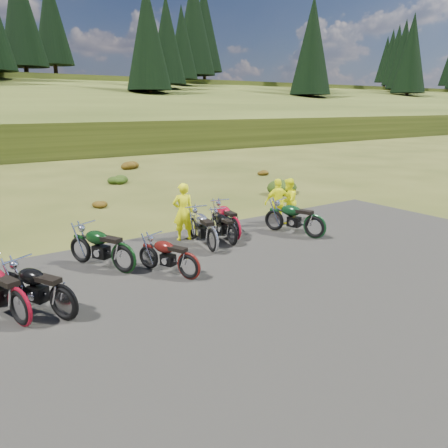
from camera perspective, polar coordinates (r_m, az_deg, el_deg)
ground at (r=11.78m, az=0.62°, el=-5.93°), size 300.00×300.00×0.00m
gravel_pad at (r=10.34m, az=7.08°, el=-9.17°), size 20.00×12.00×0.04m
conifer_24 at (r=79.73m, az=-25.12°, el=23.89°), size 7.04×7.04×18.00m
conifer_25 at (r=86.89m, az=-21.69°, el=23.71°), size 6.60×6.60×17.00m
conifer_26 at (r=64.75m, az=-9.95°, el=23.04°), size 6.16×6.16×16.00m
conifer_27 at (r=72.82m, az=-7.49°, el=22.78°), size 5.72×5.72×15.00m
conifer_28 at (r=80.97m, az=-5.53°, el=22.54°), size 5.28×5.28×14.00m
conifer_29 at (r=89.70m, az=-3.97°, el=24.56°), size 7.92×7.92×20.00m
conifer_30 at (r=97.95m, az=-2.63°, el=24.18°), size 7.48×7.48×19.00m
conifer_31 at (r=81.44m, az=11.44°, el=21.87°), size 7.04×7.04×18.00m
conifer_32 at (r=89.95m, az=11.41°, el=21.65°), size 6.60×6.60×17.00m
conifer_33 at (r=98.46m, az=11.39°, el=21.47°), size 6.16×6.16×16.00m
conifer_34 at (r=106.97m, az=11.37°, el=21.32°), size 5.72×5.72×15.00m
conifer_35 at (r=115.48m, az=11.35°, el=21.19°), size 5.28×5.28×14.00m
conifer_36 at (r=124.29m, az=11.40°, el=22.23°), size 7.92×7.92×20.00m
conifer_37 at (r=112.62m, az=23.26°, el=19.82°), size 7.48×7.48×19.00m
conifer_38 at (r=120.98m, az=22.41°, el=19.83°), size 7.04×7.04×18.00m
conifer_39 at (r=129.36m, az=21.67°, el=19.83°), size 6.60×6.60×17.00m
conifer_40 at (r=137.75m, az=21.02°, el=19.83°), size 6.16×6.16×16.00m
conifer_41 at (r=146.08m, az=20.42°, el=19.52°), size 5.72×5.72×15.00m
shrub_4 at (r=19.55m, az=-16.09°, el=2.71°), size 0.77×0.77×0.45m
shrub_5 at (r=25.40m, az=-13.79°, el=5.81°), size 1.03×1.03×0.61m
shrub_6 at (r=31.32m, az=-12.33°, el=7.73°), size 1.30×1.30×0.77m
shrub_7 at (r=22.07m, az=7.71°, el=5.16°), size 1.56×1.56×0.92m
shrub_8 at (r=27.94m, az=4.84°, el=6.84°), size 0.77×0.77×0.45m
motorcycle_0 at (r=9.65m, az=-19.96°, el=-11.89°), size 1.70×2.30×1.16m
motorcycle_1 at (r=9.73m, az=-24.80°, el=-12.15°), size 1.47×2.42×1.20m
motorcycle_2 at (r=11.74m, az=-12.84°, el=-6.40°), size 1.73×2.43×1.22m
motorcycle_3 at (r=13.00m, az=-1.51°, el=-3.87°), size 1.11×2.36×1.19m
motorcycle_4 at (r=11.09m, az=-4.57°, el=-7.35°), size 1.39×2.10×1.04m
motorcycle_5 at (r=13.67m, az=1.06°, el=-2.91°), size 0.88×1.96×0.99m
motorcycle_6 at (r=14.19m, az=1.49°, el=-2.23°), size 1.08×2.27×1.14m
motorcycle_7 at (r=14.67m, az=11.68°, el=-1.96°), size 1.47×2.41×1.20m
person_middle at (r=14.04m, az=-5.36°, el=1.48°), size 0.76×0.59×1.87m
person_right_a at (r=16.26m, az=8.36°, el=2.91°), size 1.02×0.96×1.67m
person_right_b at (r=15.80m, az=7.06°, el=2.70°), size 1.09×0.71×1.73m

